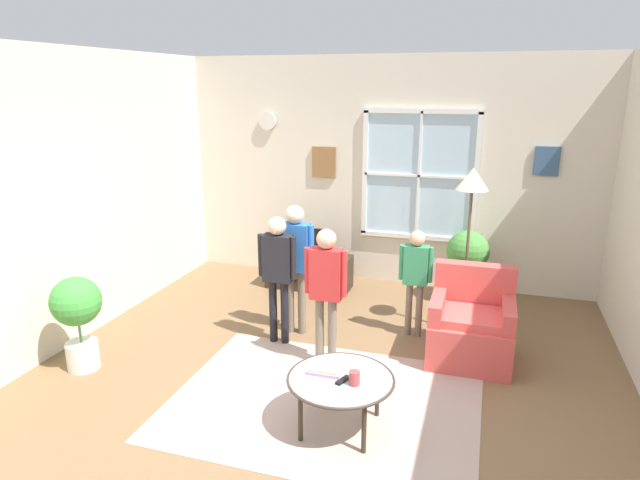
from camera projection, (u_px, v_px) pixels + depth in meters
ground_plane at (309, 406)px, 4.50m from camera, size 5.88×6.87×0.02m
back_wall at (387, 172)px, 7.02m from camera, size 5.28×0.17×2.90m
side_wall_left at (20, 212)px, 4.86m from camera, size 0.12×6.27×2.90m
area_rug at (324, 402)px, 4.54m from camera, size 2.51×1.91×0.01m
tv_stand at (309, 271)px, 7.05m from camera, size 1.07×0.43×0.43m
television at (309, 241)px, 6.93m from camera, size 0.54×0.08×0.36m
armchair at (471, 326)px, 5.19m from camera, size 0.76×0.74×0.87m
coffee_table at (341, 381)px, 4.09m from camera, size 0.82×0.82×0.43m
book_stack at (325, 370)px, 4.16m from camera, size 0.25×0.17×0.04m
cup at (354, 378)px, 3.98m from camera, size 0.08×0.08×0.11m
remote_near_books at (343, 380)px, 4.03m from camera, size 0.09×0.14×0.02m
person_blue_shirt at (295, 255)px, 5.58m from camera, size 0.42×0.19×1.38m
person_green_shirt at (416, 271)px, 5.56m from camera, size 0.34×0.16×1.13m
person_black_shirt at (278, 265)px, 5.37m from camera, size 0.40×0.18×1.32m
person_red_shirt at (326, 282)px, 4.92m from camera, size 0.40×0.18×1.32m
potted_plant_by_window at (468, 254)px, 6.48m from camera, size 0.50×0.50×0.88m
potted_plant_corner at (77, 312)px, 4.93m from camera, size 0.45×0.45×0.89m
floor_lamp at (471, 196)px, 5.43m from camera, size 0.32×0.32×1.75m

